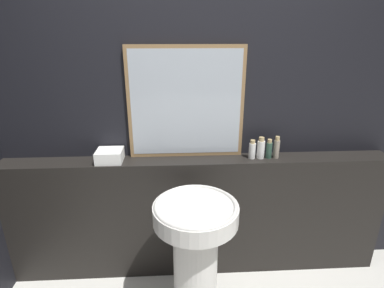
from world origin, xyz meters
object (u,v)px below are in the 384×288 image
object	(u,v)px
mirror	(186,103)
body_wash_bottle	(277,148)
towel_stack	(110,156)
shampoo_bottle	(252,150)
conditioner_bottle	(261,149)
lotion_bottle	(269,149)
pedestal_sink	(195,252)

from	to	relation	value
mirror	body_wash_bottle	xyz separation A→B (m)	(0.65, -0.08, -0.32)
towel_stack	body_wash_bottle	distance (m)	1.20
towel_stack	mirror	bearing A→B (deg)	8.33
mirror	towel_stack	size ratio (longest dim) A/B	4.52
shampoo_bottle	body_wash_bottle	size ratio (longest dim) A/B	0.86
conditioner_bottle	body_wash_bottle	xyz separation A→B (m)	(0.12, 0.00, 0.00)
lotion_bottle	body_wash_bottle	xyz separation A→B (m)	(0.05, 0.00, 0.01)
towel_stack	conditioner_bottle	size ratio (longest dim) A/B	1.14
body_wash_bottle	conditioner_bottle	bearing A→B (deg)	-180.00
mirror	pedestal_sink	bearing A→B (deg)	-86.79
pedestal_sink	body_wash_bottle	bearing A→B (deg)	38.11
shampoo_bottle	lotion_bottle	size ratio (longest dim) A/B	0.98
mirror	conditioner_bottle	distance (m)	0.63
towel_stack	shampoo_bottle	world-z (taller)	shampoo_bottle
pedestal_sink	mirror	world-z (taller)	mirror
pedestal_sink	shampoo_bottle	size ratio (longest dim) A/B	6.36
mirror	body_wash_bottle	world-z (taller)	mirror
pedestal_sink	towel_stack	world-z (taller)	towel_stack
lotion_bottle	towel_stack	bearing A→B (deg)	180.00
towel_stack	shampoo_bottle	distance (m)	1.02
pedestal_sink	mirror	xyz separation A→B (m)	(-0.03, 0.57, 0.81)
pedestal_sink	lotion_bottle	size ratio (longest dim) A/B	6.23
mirror	shampoo_bottle	bearing A→B (deg)	-9.58
shampoo_bottle	lotion_bottle	bearing A→B (deg)	-0.00
towel_stack	lotion_bottle	world-z (taller)	lotion_bottle
mirror	conditioner_bottle	bearing A→B (deg)	-8.48
towel_stack	body_wash_bottle	xyz separation A→B (m)	(1.20, 0.00, 0.03)
pedestal_sink	shampoo_bottle	bearing A→B (deg)	47.74
shampoo_bottle	conditioner_bottle	bearing A→B (deg)	0.00
shampoo_bottle	towel_stack	bearing A→B (deg)	180.00
towel_stack	lotion_bottle	size ratio (longest dim) A/B	1.27
conditioner_bottle	pedestal_sink	bearing A→B (deg)	-136.07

